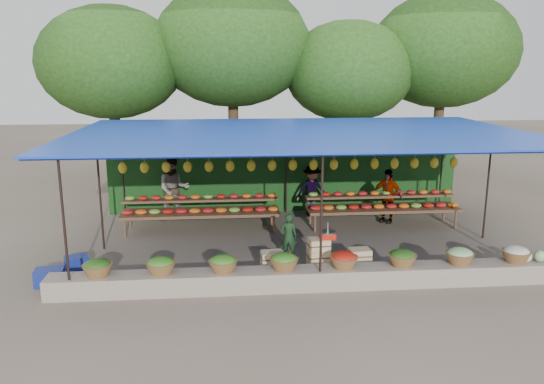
{
  "coord_description": "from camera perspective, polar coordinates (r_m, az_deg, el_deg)",
  "views": [
    {
      "loc": [
        -1.82,
        -12.55,
        4.31
      ],
      "look_at": [
        -0.67,
        0.2,
        1.29
      ],
      "focal_mm": 35.0,
      "sensor_mm": 36.0,
      "label": 1
    }
  ],
  "objects": [
    {
      "name": "customer_right",
      "position": [
        15.33,
        12.28,
        -0.4
      ],
      "size": [
        0.94,
        0.85,
        1.54
      ],
      "primitive_type": "imported",
      "rotation": [
        0.0,
        0.0,
        -0.66
      ],
      "color": "slate",
      "rests_on": "ground"
    },
    {
      "name": "stone_curb",
      "position": [
        10.78,
        5.04,
        -9.19
      ],
      "size": [
        10.6,
        0.55,
        0.4
      ],
      "primitive_type": "cube",
      "color": "slate",
      "rests_on": "ground"
    },
    {
      "name": "customer_left",
      "position": [
        15.37,
        -10.52,
        0.32
      ],
      "size": [
        0.98,
        0.81,
        1.85
      ],
      "primitive_type": "imported",
      "rotation": [
        0.0,
        0.0,
        0.13
      ],
      "color": "slate",
      "rests_on": "ground"
    },
    {
      "name": "netting_backdrop",
      "position": [
        16.1,
        1.45,
        2.31
      ],
      "size": [
        10.6,
        0.06,
        2.5
      ],
      "primitive_type": "cube",
      "color": "#1C4F1C",
      "rests_on": "ground"
    },
    {
      "name": "crate_counter",
      "position": [
        11.46,
        4.86,
        -7.21
      ],
      "size": [
        2.38,
        0.38,
        0.77
      ],
      "color": "tan",
      "rests_on": "ground"
    },
    {
      "name": "ground",
      "position": [
        13.4,
        2.96,
        -5.52
      ],
      "size": [
        60.0,
        60.0,
        0.0
      ],
      "primitive_type": "plane",
      "color": "brown",
      "rests_on": "ground"
    },
    {
      "name": "tree_row",
      "position": [
        18.79,
        2.03,
        14.46
      ],
      "size": [
        16.51,
        5.5,
        7.12
      ],
      "color": "#311E12",
      "rests_on": "ground"
    },
    {
      "name": "customer_mid",
      "position": [
        15.74,
        4.32,
        0.19
      ],
      "size": [
        1.09,
        0.78,
        1.52
      ],
      "primitive_type": "imported",
      "rotation": [
        0.0,
        0.0,
        0.24
      ],
      "color": "slate",
      "rests_on": "ground"
    },
    {
      "name": "blue_crate_back",
      "position": [
        12.44,
        -20.26,
        -7.14
      ],
      "size": [
        0.59,
        0.51,
        0.29
      ],
      "primitive_type": "cube",
      "rotation": [
        0.0,
        0.0,
        0.37
      ],
      "color": "navy",
      "rests_on": "ground"
    },
    {
      "name": "fruit_table_left",
      "position": [
        14.4,
        -7.64,
        -1.75
      ],
      "size": [
        4.21,
        0.95,
        0.93
      ],
      "color": "#513720",
      "rests_on": "ground"
    },
    {
      "name": "blue_crate_front",
      "position": [
        11.78,
        -22.8,
        -8.41
      ],
      "size": [
        0.61,
        0.48,
        0.34
      ],
      "primitive_type": "cube",
      "rotation": [
        0.0,
        0.0,
        0.14
      ],
      "color": "navy",
      "rests_on": "ground"
    },
    {
      "name": "weighing_scale",
      "position": [
        11.32,
        6.0,
        -4.58
      ],
      "size": [
        0.34,
        0.34,
        0.36
      ],
      "color": "red",
      "rests_on": "crate_counter"
    },
    {
      "name": "produce_baskets",
      "position": [
        10.63,
        4.55,
        -7.4
      ],
      "size": [
        8.98,
        0.58,
        0.34
      ],
      "color": "brown",
      "rests_on": "stone_curb"
    },
    {
      "name": "fruit_table_right",
      "position": [
        15.03,
        11.78,
        -1.29
      ],
      "size": [
        4.21,
        0.95,
        0.93
      ],
      "color": "#513720",
      "rests_on": "ground"
    },
    {
      "name": "vendor_seated",
      "position": [
        12.24,
        1.81,
        -4.74
      ],
      "size": [
        0.44,
        0.35,
        1.05
      ],
      "primitive_type": "imported",
      "rotation": [
        0.0,
        0.0,
        2.84
      ],
      "color": "#18361A",
      "rests_on": "ground"
    },
    {
      "name": "stall_canopy",
      "position": [
        12.85,
        3.07,
        5.96
      ],
      "size": [
        10.8,
        6.6,
        2.82
      ],
      "color": "black",
      "rests_on": "ground"
    }
  ]
}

